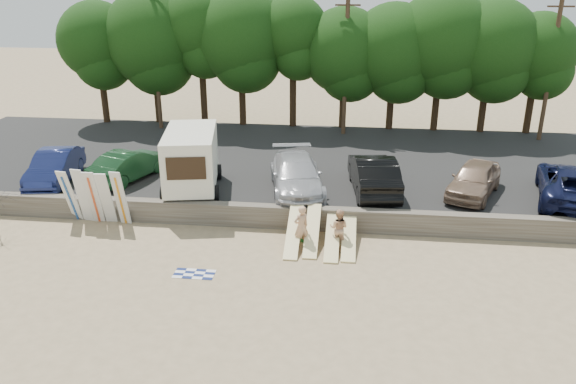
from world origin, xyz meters
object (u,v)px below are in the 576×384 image
Objects in this scene: car_4 at (474,179)px; beachgoer_b at (339,228)px; car_1 at (129,165)px; car_0 at (55,167)px; beachgoer_a at (301,227)px; car_5 at (571,183)px; box_trailer at (191,158)px; car_2 at (296,175)px; cooler at (304,237)px; car_3 at (373,174)px.

beachgoer_b is (-6.03, -4.58, -0.66)m from car_4.
car_1 is at bearing -157.08° from car_4.
car_0 is 2.66× the size of beachgoer_a.
car_0 is at bearing 15.05° from car_5.
car_0 is 24.15m from car_5.
car_1 reaches higher than beachgoer_a.
box_trailer is 0.86× the size of car_2.
box_trailer is 7.01m from car_0.
box_trailer reaches higher than car_2.
car_0 reaches higher than car_4.
car_5 is 15.38× the size of cooler.
car_3 is (11.95, -0.38, 0.14)m from car_1.
car_3 is 4.59m from car_4.
car_3 is at bearing -7.62° from car_0.
box_trailer reaches higher than beachgoer_a.
car_4 reaches higher than car_1.
car_4 reaches higher than beachgoer_b.
car_1 is at bearing 4.74° from car_0.
car_5 is 3.31× the size of beachgoer_a.
box_trailer is 3.80m from car_1.
car_1 is 0.84× the size of car_3.
car_5 is 12.58m from beachgoer_a.
car_0 is 2.95× the size of beachgoer_b.
car_3 is 3.35× the size of beachgoer_b.
car_0 is at bearing -2.89° from beachgoer_b.
box_trailer is 0.82× the size of car_5.
car_1 is (3.44, 0.87, -0.04)m from car_0.
car_3 reaches higher than car_1.
car_4 is 4.18m from car_5.
car_3 is (3.55, 0.44, 0.07)m from car_2.
car_2 is at bearing -166.03° from car_1.
cooler is at bearing 0.77° from beachgoer_b.
cooler is (-7.46, -4.27, -1.30)m from car_4.
beachgoer_a is at bearing -82.15° from cooler.
car_4 is at bearing -7.29° from car_2.
car_2 is 3.50× the size of beachgoer_b.
car_2 reaches higher than cooler.
car_1 is (-3.52, 1.16, -0.86)m from box_trailer.
car_2 is 1.04× the size of car_3.
car_0 is at bearing 169.03° from car_2.
car_1 is 11.95m from car_3.
car_1 is at bearing 12.80° from car_5.
car_2 reaches higher than car_1.
car_3 is at bearing -4.15° from car_2.
car_5 is at bearing 20.99° from car_4.
box_trailer is 2.72× the size of beachgoer_a.
car_5 reaches higher than car_2.
box_trailer is 12.65× the size of cooler.
beachgoer_b is at bearing 153.16° from beachgoer_a.
car_2 is (4.88, 0.35, -0.79)m from box_trailer.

